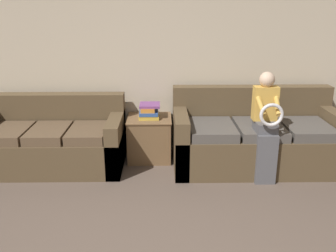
# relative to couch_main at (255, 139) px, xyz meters

# --- Properties ---
(wall_back) EXTENTS (7.23, 0.06, 2.55)m
(wall_back) POSITION_rel_couch_main_xyz_m (-1.26, 0.54, 0.94)
(wall_back) COLOR beige
(wall_back) RESTS_ON ground_plane
(couch_main) EXTENTS (2.00, 0.94, 0.92)m
(couch_main) POSITION_rel_couch_main_xyz_m (0.00, 0.00, 0.00)
(couch_main) COLOR brown
(couch_main) RESTS_ON ground_plane
(couch_side) EXTENTS (1.69, 0.89, 0.84)m
(couch_side) POSITION_rel_couch_main_xyz_m (-2.47, 0.02, -0.03)
(couch_side) COLOR brown
(couch_side) RESTS_ON ground_plane
(child_left_seated) EXTENTS (0.27, 0.37, 1.21)m
(child_left_seated) POSITION_rel_couch_main_xyz_m (-0.00, -0.40, 0.34)
(child_left_seated) COLOR #56565B
(child_left_seated) RESTS_ON ground_plane
(side_shelf) EXTENTS (0.56, 0.54, 0.55)m
(side_shelf) POSITION_rel_couch_main_xyz_m (-1.30, 0.23, -0.05)
(side_shelf) COLOR brown
(side_shelf) RESTS_ON ground_plane
(book_stack) EXTENTS (0.26, 0.28, 0.17)m
(book_stack) POSITION_rel_couch_main_xyz_m (-1.31, 0.22, 0.30)
(book_stack) COLOR gold
(book_stack) RESTS_ON side_shelf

